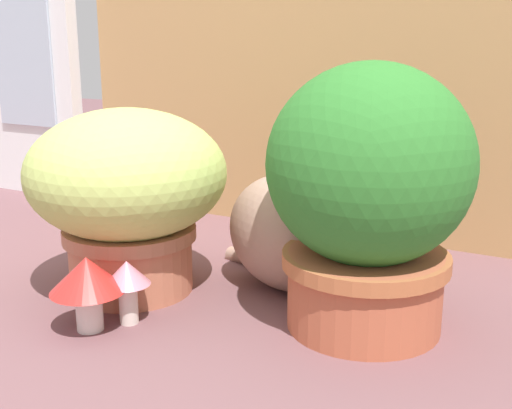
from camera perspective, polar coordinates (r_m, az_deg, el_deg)
name	(u,v)px	position (r m, az deg, el deg)	size (l,w,h in m)	color
ground_plane	(165,305)	(1.18, -8.05, -8.74)	(6.00, 6.00, 0.00)	brown
cardboard_backdrop	(298,39)	(1.59, 3.70, 14.35)	(1.21, 0.03, 0.92)	tan
window_panel_white	(28,38)	(2.06, -19.50, 13.65)	(0.35, 0.05, 0.92)	white
grass_planter	(128,190)	(1.20, -11.25, 1.27)	(0.36, 0.36, 0.34)	#BE6E51
leafy_planter	(368,193)	(1.03, 9.89, 1.04)	(0.33, 0.33, 0.43)	#B75B3D
cat	(294,229)	(1.20, 3.36, -2.15)	(0.37, 0.24, 0.32)	tan
mushroom_ornament_red	(87,279)	(1.08, -14.67, -6.37)	(0.12, 0.12, 0.13)	silver
mushroom_ornament_pink	(127,279)	(1.09, -11.29, -6.50)	(0.08, 0.08, 0.11)	silver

